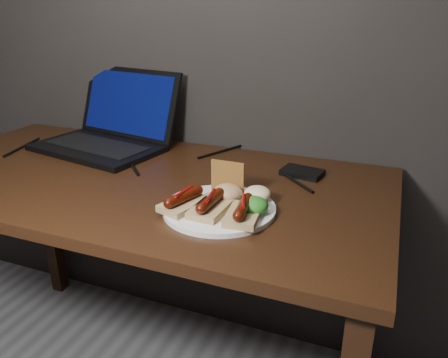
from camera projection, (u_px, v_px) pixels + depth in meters
desk at (138, 205)px, 1.26m from camera, size 1.40×0.70×0.75m
laptop at (109, 131)px, 1.47m from camera, size 0.47×0.40×0.25m
hard_drive at (302, 172)px, 1.24m from camera, size 0.12×0.09×0.02m
desk_cables at (156, 158)px, 1.36m from camera, size 1.01×0.41×0.01m
plate at (219, 209)px, 1.02m from camera, size 0.28×0.28×0.01m
bread_sausage_left at (184, 201)px, 1.01m from camera, size 0.10×0.13×0.04m
bread_sausage_center at (211, 205)px, 0.99m from camera, size 0.08×0.12×0.04m
bread_sausage_right at (243, 211)px, 0.96m from camera, size 0.08×0.12×0.04m
crispbread at (228, 178)px, 1.08m from camera, size 0.08×0.01×0.08m
salad_greens at (253, 205)px, 0.98m from camera, size 0.07×0.07×0.04m
salsa_mound at (227, 192)px, 1.05m from camera, size 0.07×0.07×0.04m
coleslaw_mound at (257, 194)px, 1.05m from camera, size 0.06×0.06×0.04m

